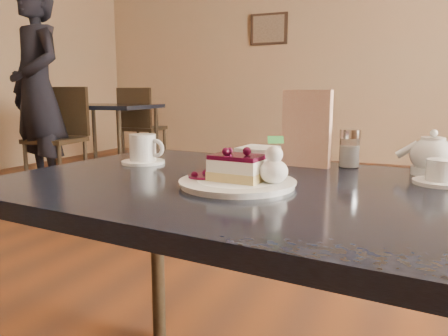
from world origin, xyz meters
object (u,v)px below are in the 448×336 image
at_px(coffee_set, 144,151).
at_px(tea_set, 433,160).
at_px(main_table, 247,214).
at_px(cheesecake_slice, 237,168).
at_px(dessert_plate, 237,183).
at_px(patron, 37,90).
at_px(bg_table_far_left, 107,169).

relative_size(coffee_set, tea_set, 0.58).
distance_m(main_table, cheesecake_slice, 0.12).
relative_size(dessert_plate, tea_set, 1.10).
bearing_deg(patron, tea_set, -9.92).
height_order(tea_set, bg_table_far_left, tea_set).
bearing_deg(tea_set, patron, 150.56).
distance_m(tea_set, patron, 3.54).
height_order(cheesecake_slice, patron, patron).
bearing_deg(coffee_set, cheesecake_slice, -25.92).
distance_m(cheesecake_slice, coffee_set, 0.39).
distance_m(main_table, tea_set, 0.46).
relative_size(dessert_plate, bg_table_far_left, 0.13).
bearing_deg(coffee_set, dessert_plate, -25.92).
bearing_deg(bg_table_far_left, tea_set, -45.87).
height_order(dessert_plate, patron, patron).
height_order(main_table, dessert_plate, dessert_plate).
distance_m(main_table, bg_table_far_left, 3.91).
relative_size(main_table, coffee_set, 9.06).
distance_m(dessert_plate, cheesecake_slice, 0.03).
height_order(main_table, tea_set, tea_set).
distance_m(dessert_plate, coffee_set, 0.39).
bearing_deg(coffee_set, patron, 141.76).
relative_size(cheesecake_slice, coffee_set, 0.91).
height_order(tea_set, patron, patron).
height_order(cheesecake_slice, bg_table_far_left, bg_table_far_left).
height_order(bg_table_far_left, patron, patron).
bearing_deg(bg_table_far_left, dessert_plate, -52.66).
relative_size(main_table, tea_set, 5.30).
xyz_separation_m(main_table, coffee_set, (-0.35, 0.12, 0.11)).
bearing_deg(cheesecake_slice, main_table, 90.00).
relative_size(dessert_plate, patron, 0.13).
xyz_separation_m(coffee_set, tea_set, (0.73, 0.11, 0.00)).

